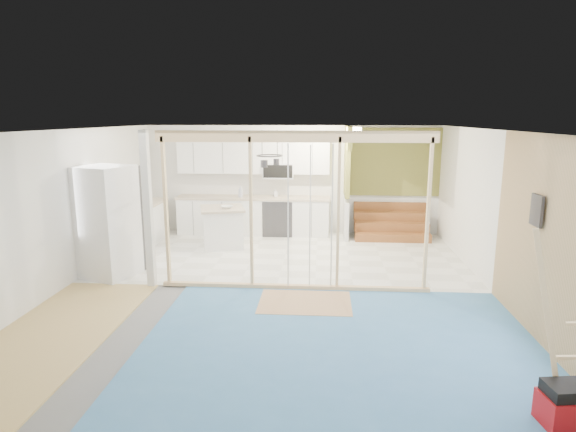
# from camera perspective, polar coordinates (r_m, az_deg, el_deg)

# --- Properties ---
(room) EXTENTS (7.01, 8.01, 2.61)m
(room) POSITION_cam_1_polar(r_m,az_deg,el_deg) (7.71, -1.46, 0.46)
(room) COLOR slate
(room) RESTS_ON ground
(floor_overlays) EXTENTS (7.00, 8.00, 0.03)m
(floor_overlays) POSITION_cam_1_polar(r_m,az_deg,el_deg) (8.11, -0.85, -8.43)
(floor_overlays) COLOR white
(floor_overlays) RESTS_ON room
(stud_frame) EXTENTS (4.66, 0.14, 2.60)m
(stud_frame) POSITION_cam_1_polar(r_m,az_deg,el_deg) (7.69, -3.49, 2.72)
(stud_frame) COLOR beige
(stud_frame) RESTS_ON room
(base_cabinets) EXTENTS (4.45, 2.24, 0.93)m
(base_cabinets) POSITION_cam_1_polar(r_m,az_deg,el_deg) (11.38, -7.88, -0.25)
(base_cabinets) COLOR white
(base_cabinets) RESTS_ON room
(upper_cabinets) EXTENTS (3.60, 0.41, 0.85)m
(upper_cabinets) POSITION_cam_1_polar(r_m,az_deg,el_deg) (11.49, -3.82, 6.78)
(upper_cabinets) COLOR white
(upper_cabinets) RESTS_ON room
(green_partition) EXTENTS (2.25, 1.51, 2.60)m
(green_partition) POSITION_cam_1_polar(r_m,az_deg,el_deg) (11.41, 10.64, 2.13)
(green_partition) COLOR olive
(green_partition) RESTS_ON room
(pot_rack) EXTENTS (0.52, 0.52, 0.72)m
(pot_rack) POSITION_cam_1_polar(r_m,az_deg,el_deg) (9.51, -2.22, 6.83)
(pot_rack) COLOR black
(pot_rack) RESTS_ON room
(sheathing_panel) EXTENTS (0.02, 4.00, 2.60)m
(sheathing_panel) POSITION_cam_1_polar(r_m,az_deg,el_deg) (6.35, 29.62, -3.56)
(sheathing_panel) COLOR tan
(sheathing_panel) RESTS_ON room
(electrical_panel) EXTENTS (0.04, 0.30, 0.40)m
(electrical_panel) POSITION_cam_1_polar(r_m,az_deg,el_deg) (6.79, 27.40, 0.60)
(electrical_panel) COLOR #38383D
(electrical_panel) RESTS_ON room
(ceiling_light) EXTENTS (0.32, 0.32, 0.08)m
(ceiling_light) POSITION_cam_1_polar(r_m,az_deg,el_deg) (10.55, 7.83, 10.17)
(ceiling_light) COLOR #FFEABF
(ceiling_light) RESTS_ON room
(fridge) EXTENTS (1.09, 1.05, 1.97)m
(fridge) POSITION_cam_1_polar(r_m,az_deg,el_deg) (9.00, -20.68, -0.70)
(fridge) COLOR white
(fridge) RESTS_ON room
(island) EXTENTS (1.12, 1.12, 0.89)m
(island) POSITION_cam_1_polar(r_m,az_deg,el_deg) (10.50, -7.74, -1.39)
(island) COLOR white
(island) RESTS_ON room
(bowl) EXTENTS (0.32, 0.32, 0.06)m
(bowl) POSITION_cam_1_polar(r_m,az_deg,el_deg) (10.28, -7.26, 1.05)
(bowl) COLOR silver
(bowl) RESTS_ON island
(soap_bottle_a) EXTENTS (0.15, 0.15, 0.29)m
(soap_bottle_a) POSITION_cam_1_polar(r_m,az_deg,el_deg) (11.40, -5.65, 2.93)
(soap_bottle_a) COLOR #B6BACB
(soap_bottle_a) RESTS_ON base_cabinets
(soap_bottle_b) EXTENTS (0.11, 0.11, 0.19)m
(soap_bottle_b) POSITION_cam_1_polar(r_m,az_deg,el_deg) (11.47, -1.49, 2.78)
(soap_bottle_b) COLOR silver
(soap_bottle_b) RESTS_ON base_cabinets
(toolbox) EXTENTS (0.49, 0.39, 0.42)m
(toolbox) POSITION_cam_1_polar(r_m,az_deg,el_deg) (5.38, 30.13, -18.95)
(toolbox) COLOR #A40F13
(toolbox) RESTS_ON room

